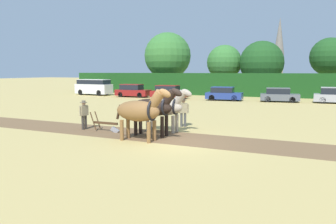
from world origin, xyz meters
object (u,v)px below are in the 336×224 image
object	(u,v)px
parked_van	(94,87)
parked_car_right	(336,96)
tree_center	(330,57)
tree_far_left	(168,56)
tree_center_left	(262,63)
parked_car_center	(224,94)
farmer_beside_team	(183,110)
parked_car_center_left	(169,92)
parked_car_left	(133,91)
draft_horse_trail_left	(164,107)
farmer_at_plow	(84,113)
draft_horse_lead_left	(140,111)
plow	(108,126)
church_spire	(279,50)
draft_horse_lead_right	(153,108)
tree_left	(224,62)
parked_car_center_right	(279,95)

from	to	relation	value
parked_van	parked_car_right	distance (m)	29.24
tree_center	parked_car_right	size ratio (longest dim) A/B	1.77
tree_far_left	tree_center	bearing A→B (deg)	5.05
tree_center_left	parked_car_center	size ratio (longest dim) A/B	1.86
tree_far_left	farmer_beside_team	size ratio (longest dim) A/B	5.52
tree_center_left	parked_car_center_left	size ratio (longest dim) A/B	1.74
tree_center	parked_car_left	size ratio (longest dim) A/B	1.77
tree_far_left	draft_horse_trail_left	xyz separation A→B (m)	(13.24, -31.36, -4.23)
farmer_beside_team	parked_car_right	bearing A→B (deg)	124.41
tree_center	parked_car_center_left	xyz separation A→B (m)	(-17.59, -13.59, -4.36)
parked_van	farmer_beside_team	bearing A→B (deg)	-39.44
parked_car_center_left	farmer_at_plow	bearing A→B (deg)	-80.34
draft_horse_lead_left	farmer_at_plow	size ratio (longest dim) A/B	1.81
farmer_beside_team	plow	bearing A→B (deg)	-76.43
church_spire	parked_van	size ratio (longest dim) A/B	2.93
tree_center	parked_car_center	distance (m)	18.05
draft_horse_lead_right	tree_center	bearing A→B (deg)	76.22
draft_horse_lead_right	parked_car_center	world-z (taller)	draft_horse_lead_right
plow	parked_car_center_left	xyz separation A→B (m)	(-5.39, 21.00, 0.42)
draft_horse_lead_left	tree_left	bearing A→B (deg)	98.95
draft_horse_trail_left	parked_car_center	bearing A→B (deg)	95.92
tree_far_left	tree_left	size ratio (longest dim) A/B	1.29
tree_center_left	parked_car_left	bearing A→B (deg)	-137.78
church_spire	tree_far_left	bearing A→B (deg)	-113.17
farmer_beside_team	parked_van	bearing A→B (deg)	-163.43
parked_car_center	parked_car_center_right	bearing A→B (deg)	2.79
tree_far_left	plow	world-z (taller)	tree_far_left
tree_center	parked_car_center	size ratio (longest dim) A/B	1.91
tree_left	tree_center	xyz separation A→B (m)	(14.17, 0.30, 0.60)
draft_horse_lead_left	plow	world-z (taller)	draft_horse_lead_left
farmer_beside_team	parked_car_center_right	bearing A→B (deg)	138.57
parked_car_center_right	draft_horse_lead_left	bearing A→B (deg)	-107.27
tree_left	tree_center	distance (m)	14.18
draft_horse_trail_left	farmer_beside_team	size ratio (longest dim) A/B	1.80
tree_center	parked_car_center_right	distance (m)	14.74
tree_center	parked_car_left	bearing A→B (deg)	-149.34
parked_car_right	parked_car_left	bearing A→B (deg)	-177.12
tree_far_left	parked_car_center	bearing A→B (deg)	-44.84
draft_horse_lead_left	farmer_beside_team	distance (m)	4.42
farmer_at_plow	parked_van	size ratio (longest dim) A/B	0.31
tree_far_left	farmer_at_plow	world-z (taller)	tree_far_left
plow	farmer_beside_team	distance (m)	4.42
draft_horse_lead_right	farmer_beside_team	world-z (taller)	draft_horse_lead_right
draft_horse_lead_left	draft_horse_trail_left	bearing A→B (deg)	90.01
farmer_beside_team	parked_car_left	size ratio (longest dim) A/B	0.38
draft_horse_trail_left	parked_car_center_left	bearing A→B (deg)	113.90
tree_far_left	draft_horse_trail_left	distance (m)	34.31
tree_far_left	parked_car_center_right	world-z (taller)	tree_far_left
farmer_at_plow	parked_car_center_left	world-z (taller)	farmer_at_plow
draft_horse_lead_right	farmer_beside_team	distance (m)	3.14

